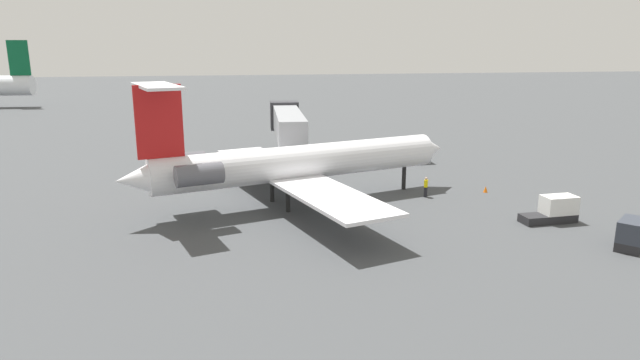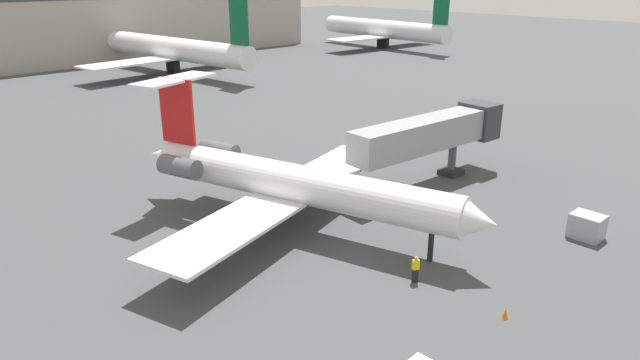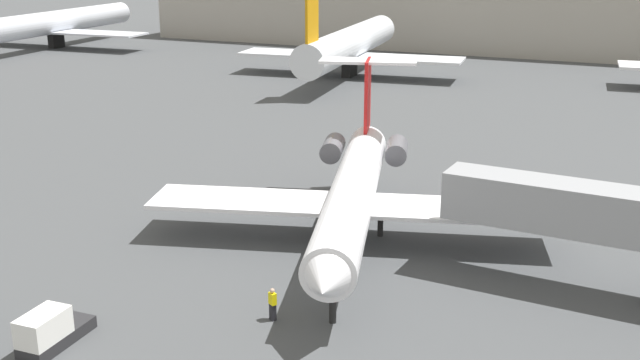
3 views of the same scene
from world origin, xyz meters
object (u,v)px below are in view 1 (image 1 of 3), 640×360
traffic_cone_near (486,189)px  regional_jet (292,162)px  jet_bridge (287,123)px  baggage_tug_lead (554,211)px  ground_crew_marshaller (426,187)px  baggage_tug_trailing (633,235)px  cargo_container_uld (419,155)px

traffic_cone_near → regional_jet: bearing=92.0°
regional_jet → jet_bridge: bearing=-6.2°
jet_bridge → baggage_tug_lead: 28.48m
ground_crew_marshaller → traffic_cone_near: size_ratio=3.07×
jet_bridge → baggage_tug_trailing: size_ratio=4.17×
baggage_tug_lead → traffic_cone_near: size_ratio=7.37×
traffic_cone_near → ground_crew_marshaller: bearing=94.1°
baggage_tug_lead → cargo_container_uld: bearing=5.6°
baggage_tug_lead → cargo_container_uld: baggage_tug_lead is taller
jet_bridge → baggage_tug_lead: jet_bridge is taller
ground_crew_marshaller → baggage_tug_trailing: bearing=-148.7°
baggage_tug_lead → baggage_tug_trailing: bearing=-162.8°
jet_bridge → traffic_cone_near: jet_bridge is taller
cargo_container_uld → baggage_tug_trailing: bearing=-171.9°
jet_bridge → baggage_tug_trailing: jet_bridge is taller
jet_bridge → ground_crew_marshaller: size_ratio=9.83×
regional_jet → jet_bridge: (15.36, -1.66, 0.97)m
regional_jet → traffic_cone_near: (0.60, -16.89, -3.16)m
regional_jet → baggage_tug_lead: (-7.84, -17.80, -2.60)m
regional_jet → baggage_tug_trailing: regional_jet is taller
ground_crew_marshaller → jet_bridge: bearing=32.3°
cargo_container_uld → traffic_cone_near: (-12.89, -1.18, -0.58)m
baggage_tug_trailing → traffic_cone_near: bearing=10.7°
jet_bridge → cargo_container_uld: jet_bridge is taller
jet_bridge → ground_crew_marshaller: jet_bridge is taller
regional_jet → baggage_tug_trailing: size_ratio=6.87×
cargo_container_uld → regional_jet: bearing=130.7°
jet_bridge → baggage_tug_trailing: bearing=-148.2°
regional_jet → cargo_container_uld: (13.50, -15.72, -2.58)m
baggage_tug_lead → baggage_tug_trailing: 5.87m
ground_crew_marshaller → cargo_container_uld: 14.03m
regional_jet → baggage_tug_lead: size_ratio=6.75×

